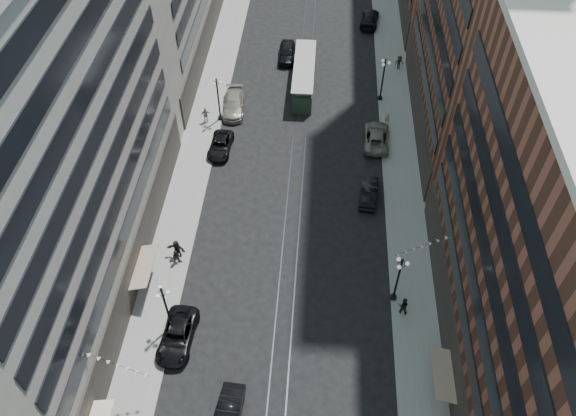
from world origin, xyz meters
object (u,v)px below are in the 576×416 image
(car_13, at_px, (287,52))
(pedestrian_7, at_px, (403,306))
(pedestrian_6, at_px, (206,115))
(car_11, at_px, (376,137))
(lamppost_sw_far, at_px, (166,307))
(lamppost_se_far, at_px, (398,278))
(car_5, at_px, (229,416))
(car_10, at_px, (369,192))
(car_7, at_px, (220,146))
(pedestrian_8, at_px, (387,118))
(car_2, at_px, (177,336))
(pedestrian_9, at_px, (399,63))
(lamppost_se_mid, at_px, (383,78))
(streetcar, at_px, (304,77))
(pedestrian_2, at_px, (177,257))
(car_8, at_px, (234,104))
(car_12, at_px, (370,18))
(lamppost_sw_mid, at_px, (218,98))
(pedestrian_5, at_px, (177,249))

(car_13, height_order, pedestrian_7, pedestrian_7)
(pedestrian_7, bearing_deg, pedestrian_6, -36.48)
(car_11, bearing_deg, lamppost_sw_far, 56.49)
(lamppost_sw_far, height_order, car_11, lamppost_sw_far)
(lamppost_sw_far, bearing_deg, lamppost_se_far, 12.26)
(car_5, bearing_deg, pedestrian_6, 105.51)
(car_10, bearing_deg, pedestrian_6, -23.20)
(car_7, bearing_deg, car_5, -77.16)
(car_13, xyz_separation_m, pedestrian_7, (12.31, -37.31, 0.20))
(car_13, xyz_separation_m, pedestrian_6, (-8.27, -13.57, 0.21))
(car_7, relative_size, pedestrian_8, 3.20)
(car_2, relative_size, car_5, 1.13)
(car_7, distance_m, pedestrian_9, 26.12)
(lamppost_se_mid, distance_m, car_13, 14.32)
(lamppost_se_mid, relative_size, pedestrian_6, 2.94)
(lamppost_se_mid, height_order, car_10, lamppost_se_mid)
(car_11, distance_m, pedestrian_9, 14.55)
(car_13, bearing_deg, car_10, -68.92)
(lamppost_se_mid, xyz_separation_m, car_11, (-0.80, -7.72, -2.29))
(streetcar, xyz_separation_m, car_2, (-8.40, -35.20, -0.66))
(lamppost_sw_far, distance_m, pedestrian_2, 6.87)
(lamppost_se_far, distance_m, streetcar, 31.40)
(car_8, distance_m, pedestrian_8, 17.71)
(pedestrian_9, bearing_deg, car_8, -166.69)
(car_12, relative_size, pedestrian_6, 3.00)
(lamppost_se_far, height_order, car_11, lamppost_se_far)
(lamppost_sw_mid, xyz_separation_m, pedestrian_5, (-0.93, -19.72, -1.98))
(lamppost_se_mid, relative_size, car_13, 1.07)
(lamppost_sw_far, bearing_deg, pedestrian_2, 97.07)
(car_8, distance_m, car_10, 20.08)
(lamppost_sw_far, bearing_deg, pedestrian_6, 93.33)
(car_12, distance_m, car_13, 14.34)
(lamppost_se_mid, xyz_separation_m, pedestrian_8, (0.56, -4.47, -2.18))
(streetcar, height_order, car_11, streetcar)
(car_8, relative_size, pedestrian_5, 2.99)
(car_13, height_order, pedestrian_9, pedestrian_9)
(car_10, distance_m, pedestrian_7, 13.41)
(lamppost_se_mid, distance_m, pedestrian_6, 20.80)
(pedestrian_6, bearing_deg, car_11, 156.56)
(car_8, height_order, car_11, car_8)
(pedestrian_2, xyz_separation_m, car_8, (2.10, 22.41, -0.11))
(car_10, bearing_deg, streetcar, -60.77)
(lamppost_se_mid, xyz_separation_m, pedestrian_9, (2.57, 6.43, -2.04))
(car_7, height_order, car_13, car_13)
(lamppost_se_far, bearing_deg, car_12, 91.01)
(streetcar, distance_m, pedestrian_8, 11.71)
(lamppost_se_far, relative_size, car_11, 0.96)
(car_13, distance_m, pedestrian_5, 33.61)
(lamppost_sw_mid, xyz_separation_m, car_12, (17.60, 22.36, -2.28))
(lamppost_sw_mid, xyz_separation_m, car_7, (0.80, -5.17, -2.42))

